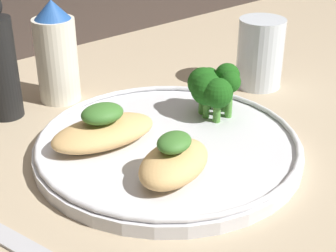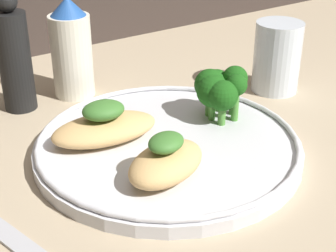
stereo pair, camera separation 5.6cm
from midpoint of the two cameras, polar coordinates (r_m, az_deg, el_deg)
name	(u,v)px [view 2 (the right image)]	position (r cm, az deg, el deg)	size (l,w,h in cm)	color
ground_plane	(168,157)	(57.78, 2.77, -3.49)	(180.00, 180.00, 1.00)	tan
plate	(168,145)	(57.02, 2.80, -2.21)	(29.55, 29.55, 2.00)	silver
grilled_meat_front	(166,161)	(49.96, 2.99, -4.00)	(10.65, 8.52, 4.70)	tan
grilled_meat_middle	(104,126)	(56.60, -4.28, -0.10)	(12.68, 7.97, 4.61)	tan
broccoli_bunch	(219,88)	(60.96, 8.34, 4.09)	(6.57, 6.34, 6.20)	#4C8E38
sauce_bottle	(71,50)	(69.88, -8.40, 8.33)	(5.47, 5.47, 13.60)	silver
pepper_grinder	(14,57)	(66.98, -14.39, 7.33)	(4.14, 4.14, 15.43)	black
drinking_glass	(277,57)	(73.37, 14.16, 7.38)	(6.47, 6.47, 9.75)	silver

